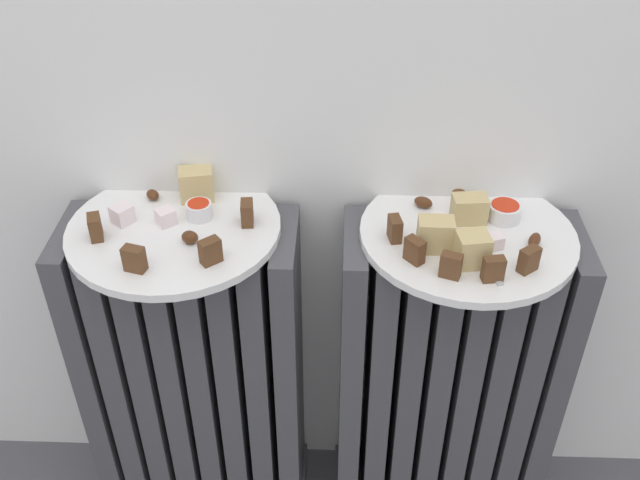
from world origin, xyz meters
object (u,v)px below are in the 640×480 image
Objects in this scene: radiator_right at (445,386)px; plate_left at (174,229)px; jam_bowl_right at (504,211)px; jam_bowl_left at (199,209)px; radiator_left at (197,379)px; fork at (480,256)px; plate_right at (467,235)px.

radiator_right is 0.51m from plate_left.
radiator_right is 12.64× the size of jam_bowl_right.
radiator_right is 16.13× the size of jam_bowl_left.
radiator_left is 0.40m from radiator_right.
radiator_left is at bearing -147.73° from jam_bowl_left.
fork reaches higher than radiator_right.
jam_bowl_left is (0.03, 0.02, 0.32)m from radiator_left.
plate_left is (0.00, 0.00, 0.30)m from radiator_left.
jam_bowl_left is 0.34× the size of fork.
jam_bowl_right is at bearing 31.05° from plate_right.
plate_right is 0.06m from fork.
jam_bowl_left is at bearing 176.80° from radiator_right.
plate_right reaches higher than radiator_right.
jam_bowl_right is (0.05, 0.03, 0.32)m from radiator_right.
plate_left is at bearing -147.73° from jam_bowl_left.
fork reaches higher than plate_left.
radiator_left is 5.52× the size of fork.
radiator_right is 5.52× the size of fork.
fork is (0.01, -0.06, 0.31)m from radiator_right.
plate_right is (0.00, 0.00, 0.30)m from radiator_right.
radiator_right is at bearing -3.20° from jam_bowl_left.
jam_bowl_left is at bearing -178.52° from jam_bowl_right.
radiator_right is at bearing 0.00° from plate_left.
plate_left is 2.79× the size of fork.
radiator_left is 1.00× the size of radiator_right.
plate_left is (-0.40, 0.00, 0.30)m from radiator_right.
plate_right is 6.38× the size of jam_bowl_right.
radiator_right is at bearing 180.00° from plate_right.
jam_bowl_right is (0.46, 0.03, 0.02)m from plate_left.
jam_bowl_right is (0.46, 0.03, 0.32)m from radiator_left.
jam_bowl_left and jam_bowl_right have the same top height.
jam_bowl_right is 0.44× the size of fork.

